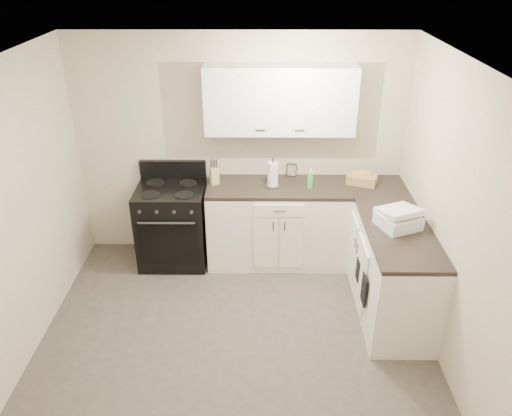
{
  "coord_description": "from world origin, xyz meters",
  "views": [
    {
      "loc": [
        0.22,
        -3.37,
        3.24
      ],
      "look_at": [
        0.19,
        0.85,
        1.01
      ],
      "focal_mm": 35.0,
      "sensor_mm": 36.0,
      "label": 1
    }
  ],
  "objects_px": {
    "paper_towel": "(273,174)",
    "countertop_grill": "(398,221)",
    "knife_block": "(214,176)",
    "stove": "(173,225)",
    "wicker_basket": "(362,179)"
  },
  "relations": [
    {
      "from": "stove",
      "to": "knife_block",
      "type": "height_order",
      "value": "knife_block"
    },
    {
      "from": "stove",
      "to": "paper_towel",
      "type": "distance_m",
      "value": 1.27
    },
    {
      "from": "stove",
      "to": "paper_towel",
      "type": "xyz_separation_m",
      "value": [
        1.11,
        0.02,
        0.62
      ]
    },
    {
      "from": "paper_towel",
      "to": "countertop_grill",
      "type": "distance_m",
      "value": 1.42
    },
    {
      "from": "paper_towel",
      "to": "wicker_basket",
      "type": "bearing_deg",
      "value": 4.67
    },
    {
      "from": "knife_block",
      "to": "paper_towel",
      "type": "xyz_separation_m",
      "value": [
        0.63,
        -0.06,
        0.04
      ]
    },
    {
      "from": "wicker_basket",
      "to": "countertop_grill",
      "type": "bearing_deg",
      "value": -80.09
    },
    {
      "from": "stove",
      "to": "paper_towel",
      "type": "height_order",
      "value": "paper_towel"
    },
    {
      "from": "knife_block",
      "to": "countertop_grill",
      "type": "relative_size",
      "value": 0.57
    },
    {
      "from": "stove",
      "to": "wicker_basket",
      "type": "height_order",
      "value": "wicker_basket"
    },
    {
      "from": "stove",
      "to": "wicker_basket",
      "type": "relative_size",
      "value": 2.9
    },
    {
      "from": "knife_block",
      "to": "paper_towel",
      "type": "distance_m",
      "value": 0.63
    },
    {
      "from": "paper_towel",
      "to": "wicker_basket",
      "type": "relative_size",
      "value": 0.89
    },
    {
      "from": "paper_towel",
      "to": "wicker_basket",
      "type": "height_order",
      "value": "paper_towel"
    },
    {
      "from": "wicker_basket",
      "to": "knife_block",
      "type": "bearing_deg",
      "value": -179.15
    }
  ]
}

